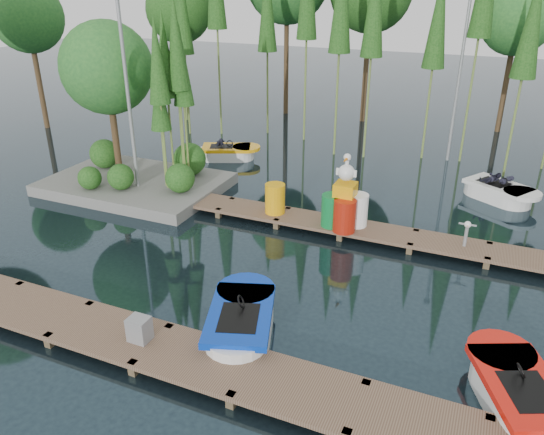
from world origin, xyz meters
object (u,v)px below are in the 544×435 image
at_px(yellow_barrel, 275,198).
at_px(utility_cabinet, 139,329).
at_px(boat_blue, 241,323).
at_px(boat_yellow_far, 227,152).
at_px(island, 125,100).
at_px(drum_cluster, 345,206).
at_px(boat_red, 518,394).

bearing_deg(yellow_barrel, utility_cabinet, -89.99).
relative_size(boat_blue, utility_cabinet, 6.14).
distance_m(boat_blue, boat_yellow_far, 12.15).
xyz_separation_m(utility_cabinet, yellow_barrel, (-0.00, 7.00, 0.21)).
height_order(island, boat_yellow_far, island).
bearing_deg(boat_yellow_far, boat_blue, -64.10).
bearing_deg(boat_yellow_far, drum_cluster, -41.11).
distance_m(boat_yellow_far, drum_cluster, 8.38).
bearing_deg(boat_blue, utility_cabinet, -159.23).
xyz_separation_m(boat_red, yellow_barrel, (-7.15, 5.56, 0.50)).
bearing_deg(drum_cluster, boat_red, -48.01).
xyz_separation_m(boat_blue, yellow_barrel, (-1.63, 5.64, 0.48)).
distance_m(utility_cabinet, drum_cluster, 7.22).
xyz_separation_m(island, drum_cluster, (8.32, -0.95, -2.22)).
xyz_separation_m(boat_red, boat_yellow_far, (-11.47, 10.51, 0.00)).
xyz_separation_m(boat_blue, drum_cluster, (0.66, 5.48, 0.67)).
bearing_deg(island, boat_red, -25.72).
bearing_deg(yellow_barrel, island, 172.53).
bearing_deg(yellow_barrel, boat_blue, -73.93).
relative_size(boat_yellow_far, yellow_barrel, 3.02).
distance_m(island, drum_cluster, 8.66).
relative_size(island, utility_cabinet, 12.90).
height_order(boat_blue, utility_cabinet, boat_blue).
bearing_deg(utility_cabinet, drum_cluster, 71.50).
distance_m(boat_yellow_far, utility_cabinet, 12.71).
relative_size(island, yellow_barrel, 7.17).
distance_m(island, yellow_barrel, 6.54).
relative_size(yellow_barrel, drum_cluster, 0.42).
bearing_deg(boat_blue, yellow_barrel, 87.01).
height_order(island, boat_blue, island).
relative_size(utility_cabinet, drum_cluster, 0.23).
relative_size(boat_yellow_far, utility_cabinet, 5.43).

